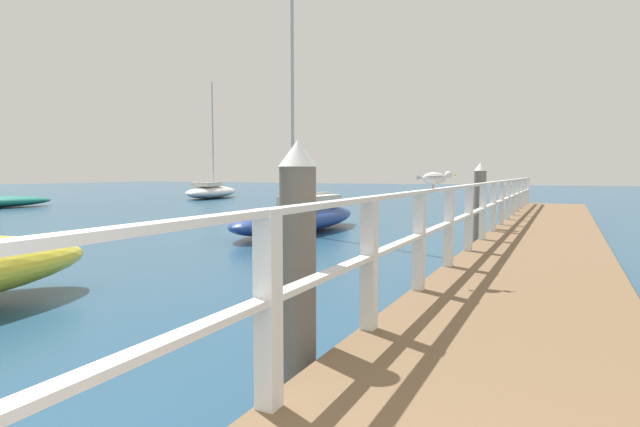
# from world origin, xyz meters

# --- Properties ---
(pier_deck) EXTENTS (2.25, 23.59, 0.52)m
(pier_deck) POSITION_xyz_m (0.00, 11.79, 0.26)
(pier_deck) COLOR brown
(pier_deck) RESTS_ON ground_plane
(pier_railing) EXTENTS (0.12, 22.11, 1.11)m
(pier_railing) POSITION_xyz_m (-1.05, 11.79, 1.20)
(pier_railing) COLOR white
(pier_railing) RESTS_ON pier_deck
(dock_piling_near) EXTENTS (0.29, 0.29, 2.07)m
(dock_piling_near) POSITION_xyz_m (-1.43, 3.41, 1.05)
(dock_piling_near) COLOR #6B6056
(dock_piling_near) RESTS_ON ground_plane
(dock_piling_far) EXTENTS (0.29, 0.29, 2.07)m
(dock_piling_far) POSITION_xyz_m (-1.43, 12.35, 1.05)
(dock_piling_far) COLOR #6B6056
(dock_piling_far) RESTS_ON ground_plane
(seagull_foreground) EXTENTS (0.45, 0.25, 0.21)m
(seagull_foreground) POSITION_xyz_m (-1.04, 6.15, 1.77)
(seagull_foreground) COLOR white
(seagull_foreground) RESTS_ON pier_railing
(boat_1) EXTENTS (2.16, 6.56, 8.77)m
(boat_1) POSITION_xyz_m (-6.99, 13.64, 0.47)
(boat_1) COLOR navy
(boat_1) RESTS_ON ground_plane
(boat_4) EXTENTS (3.86, 7.07, 8.29)m
(boat_4) POSITION_xyz_m (-22.54, 28.96, 0.49)
(boat_4) COLOR white
(boat_4) RESTS_ON ground_plane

